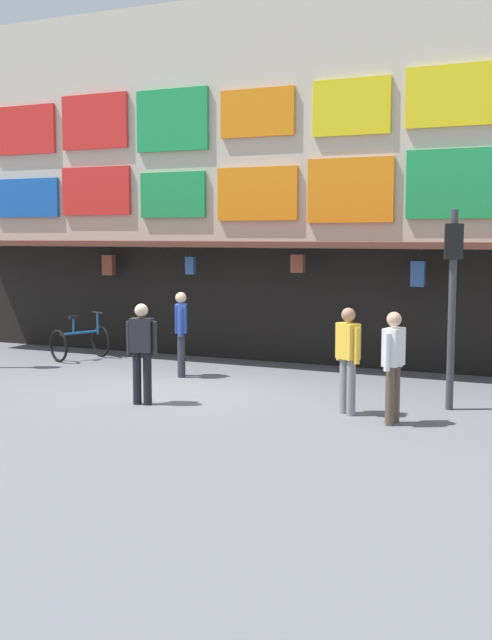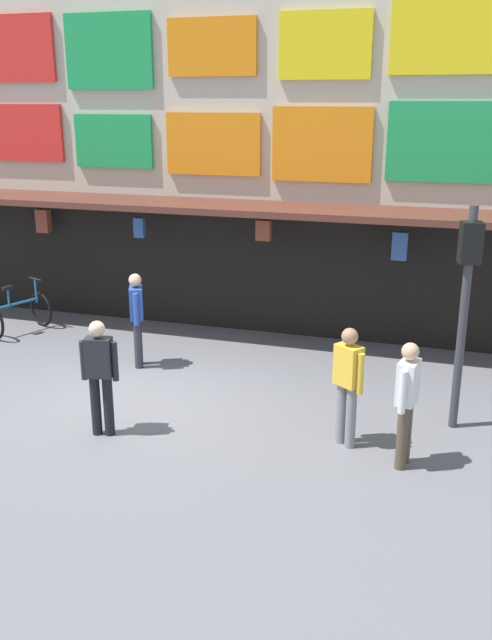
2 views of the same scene
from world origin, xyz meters
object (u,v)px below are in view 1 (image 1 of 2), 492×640
Objects in this scene: traffic_light_far at (453,277)px; pedestrian_in_green at (181,329)px; bicycle_parked at (80,342)px; pedestrian_in_blue at (393,361)px; pedestrian_in_white at (348,355)px; pedestrian_in_black at (142,346)px.

pedestrian_in_green is at bearing 171.12° from traffic_light_far.
bicycle_parked is 8.52m from pedestrian_in_blue.
bicycle_parked is at bearing 158.33° from pedestrian_in_white.
pedestrian_in_blue is at bearing 4.49° from pedestrian_in_black.
pedestrian_in_green is at bearing 155.02° from pedestrian_in_white.
traffic_light_far reaches higher than pedestrian_in_white.
pedestrian_in_blue is (0.80, -0.35, 0.00)m from pedestrian_in_white.
pedestrian_in_white and pedestrian_in_blue have the same top height.
pedestrian_in_black is at bearing -160.36° from traffic_light_far.
pedestrian_in_blue is (7.89, -3.17, 0.55)m from bicycle_parked.
pedestrian_in_white is 4.38m from pedestrian_in_green.
pedestrian_in_green is (-3.97, 1.85, 0.00)m from pedestrian_in_white.
pedestrian_in_blue is (4.12, 0.32, -0.04)m from pedestrian_in_black.
pedestrian_in_green is (3.12, -0.97, 0.55)m from bicycle_parked.
bicycle_parked is at bearing 167.99° from traffic_light_far.
pedestrian_in_green is at bearing 155.26° from pedestrian_in_blue.
traffic_light_far reaches higher than bicycle_parked.
pedestrian_in_white is at bearing -21.67° from bicycle_parked.
traffic_light_far is at bearing 35.77° from pedestrian_in_white.
bicycle_parked is at bearing 137.23° from pedestrian_in_black.
traffic_light_far is 5.14m from pedestrian_in_black.
pedestrian_in_green is at bearing 104.57° from pedestrian_in_black.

